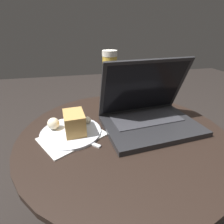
% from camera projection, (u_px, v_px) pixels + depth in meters
% --- Properties ---
extents(table, '(0.68, 0.68, 0.55)m').
position_uv_depth(table, '(122.00, 168.00, 0.66)').
color(table, black).
rests_on(table, ground_plane).
extents(napkin, '(0.23, 0.21, 0.00)m').
position_uv_depth(napkin, '(73.00, 137.00, 0.55)').
color(napkin, white).
rests_on(napkin, table).
extents(laptop, '(0.34, 0.26, 0.23)m').
position_uv_depth(laptop, '(148.00, 112.00, 0.61)').
color(laptop, '#232326').
rests_on(laptop, table).
extents(beer_glass, '(0.06, 0.06, 0.23)m').
position_uv_depth(beer_glass, '(110.00, 80.00, 0.73)').
color(beer_glass, gold).
rests_on(beer_glass, table).
extents(snack_plate, '(0.20, 0.20, 0.08)m').
position_uv_depth(snack_plate, '(72.00, 127.00, 0.57)').
color(snack_plate, silver).
rests_on(snack_plate, table).
extents(fork, '(0.14, 0.13, 0.00)m').
position_uv_depth(fork, '(74.00, 137.00, 0.55)').
color(fork, silver).
rests_on(fork, table).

